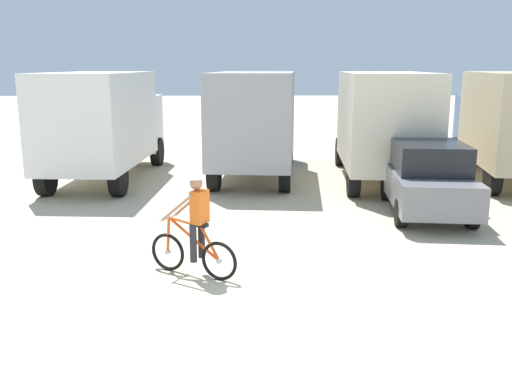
% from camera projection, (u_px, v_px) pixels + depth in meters
% --- Properties ---
extents(ground_plane, '(120.00, 120.00, 0.00)m').
position_uv_depth(ground_plane, '(299.00, 317.00, 8.17)').
color(ground_plane, beige).
extents(box_truck_white_box, '(2.80, 6.89, 3.35)m').
position_uv_depth(box_truck_white_box, '(104.00, 121.00, 17.53)').
color(box_truck_white_box, white).
rests_on(box_truck_white_box, ground).
extents(box_truck_grey_hauler, '(3.02, 6.95, 3.35)m').
position_uv_depth(box_truck_grey_hauler, '(256.00, 119.00, 18.09)').
color(box_truck_grey_hauler, '#9E9EA3').
rests_on(box_truck_grey_hauler, ground).
extents(box_truck_cream_rv, '(2.98, 6.94, 3.35)m').
position_uv_depth(box_truck_cream_rv, '(382.00, 121.00, 17.38)').
color(box_truck_cream_rv, beige).
rests_on(box_truck_cream_rv, ground).
extents(sedan_parked, '(2.25, 4.38, 1.76)m').
position_uv_depth(sedan_parked, '(427.00, 178.00, 13.69)').
color(sedan_parked, slate).
rests_on(sedan_parked, ground).
extents(cyclist_orange_shirt, '(1.56, 0.89, 1.82)m').
position_uv_depth(cyclist_orange_shirt, '(195.00, 229.00, 9.59)').
color(cyclist_orange_shirt, black).
rests_on(cyclist_orange_shirt, ground).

